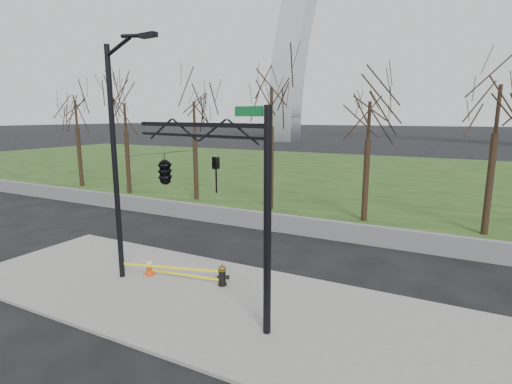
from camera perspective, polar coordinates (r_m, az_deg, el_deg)
The scene contains 10 objects.
ground at distance 12.94m, azimuth -6.92°, elevation -15.44°, with size 500.00×500.00×0.00m, color black.
sidewalk at distance 12.92m, azimuth -6.93°, elevation -15.25°, with size 18.00×6.00×0.10m, color slate.
grass_strip at distance 40.48m, azimuth 17.72°, elevation 2.31°, with size 120.00×40.00×0.06m, color #183312.
guardrail at distance 19.46m, azimuth 6.45°, elevation -4.89°, with size 60.00×0.30×0.90m, color #59595B.
tree_row at distance 22.04m, azimuth 15.87°, elevation 6.04°, with size 50.44×4.00×8.03m.
fire_hydrant at distance 13.61m, azimuth -4.88°, elevation -11.99°, with size 0.46×0.30×0.74m.
traffic_cone at distance 14.93m, azimuth -15.20°, elevation -10.29°, with size 0.36×0.36×0.65m.
street_light at distance 13.93m, azimuth -19.38°, elevation 6.04°, with size 2.39×0.49×8.21m.
traffic_signal_mast at distance 11.89m, azimuth -10.81°, elevation 3.07°, with size 5.01×2.54×6.00m.
caution_tape at distance 14.21m, azimuth -11.42°, elevation -11.12°, with size 3.58×1.02×0.39m.
Camera 1 is at (6.63, -9.52, 5.73)m, focal length 27.60 mm.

